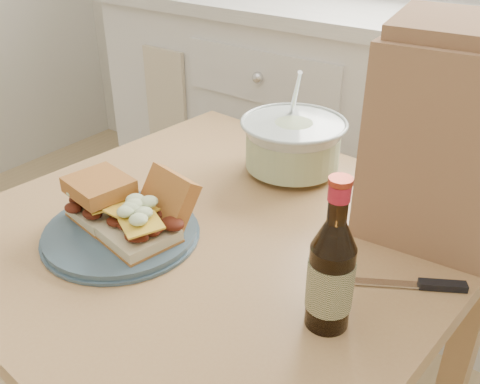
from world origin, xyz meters
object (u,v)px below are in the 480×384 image
Objects in this scene: dining_table at (218,272)px; coleslaw_bowl at (293,147)px; paper_bag at (453,147)px; beer_bottle at (331,273)px; plate at (121,233)px.

dining_table is 4.03× the size of coleslaw_bowl.
coleslaw_bowl is (-0.01, 0.27, 0.16)m from dining_table.
dining_table is 2.66× the size of paper_bag.
dining_table is at bearing -150.96° from paper_bag.
coleslaw_bowl is 0.66× the size of paper_bag.
beer_bottle is at bearing -52.35° from coleslaw_bowl.
beer_bottle is 0.33m from paper_bag.
dining_table is at bearing 144.48° from beer_bottle.
paper_bag reaches higher than plate.
dining_table is at bearing 46.42° from plate.
beer_bottle is (0.29, -0.37, 0.03)m from coleslaw_bowl.
paper_bag is at bearing 38.29° from dining_table.
paper_bag is (0.34, -0.06, 0.11)m from coleslaw_bowl.
plate is at bearing -105.34° from coleslaw_bowl.
paper_bag reaches higher than beer_bottle.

